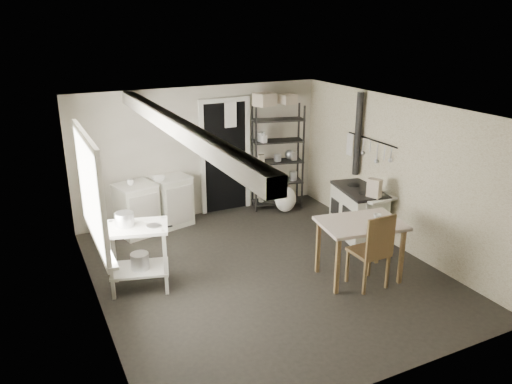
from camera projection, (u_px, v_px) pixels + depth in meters
name	position (u px, v px, depth m)	size (l,w,h in m)	color
floor	(265.00, 272.00, 7.05)	(5.00, 5.00, 0.00)	black
ceiling	(266.00, 109.00, 6.29)	(5.00, 5.00, 0.00)	silver
wall_back	(201.00, 152.00, 8.79)	(4.50, 0.02, 2.30)	#B6AE9B
wall_front	(391.00, 278.00, 4.55)	(4.50, 0.02, 2.30)	#B6AE9B
wall_left	(92.00, 224.00, 5.74)	(0.02, 5.00, 2.30)	#B6AE9B
wall_right	(397.00, 173.00, 7.61)	(0.02, 5.00, 2.30)	#B6AE9B
window	(89.00, 190.00, 5.80)	(0.12, 1.76, 1.28)	silver
doorway	(225.00, 158.00, 9.00)	(0.96, 0.10, 2.08)	silver
ceiling_beam	(175.00, 126.00, 5.82)	(0.18, 5.00, 0.18)	silver
wallpaper_panel	(396.00, 173.00, 7.60)	(0.01, 5.00, 2.30)	beige
utensil_rail	(371.00, 140.00, 7.96)	(0.06, 1.20, 0.44)	silver
prep_table	(139.00, 260.00, 6.51)	(0.78, 0.56, 0.89)	silver
stockpot	(125.00, 222.00, 6.34)	(0.24, 0.24, 0.25)	silver
saucepan	(154.00, 229.00, 6.35)	(0.19, 0.19, 0.11)	silver
bucket	(140.00, 263.00, 6.48)	(0.24, 0.24, 0.26)	silver
base_cabinets	(154.00, 203.00, 8.34)	(1.31, 0.56, 0.86)	beige
mixing_bowl	(158.00, 175.00, 8.17)	(0.31, 0.31, 0.08)	white
counter_cup	(130.00, 179.00, 7.95)	(0.12, 0.12, 0.09)	white
shelf_rack	(278.00, 159.00, 9.14)	(0.92, 0.36, 1.93)	black
shelf_jar	(264.00, 138.00, 8.83)	(0.09, 0.09, 0.20)	white
storage_box_a	(264.00, 101.00, 8.71)	(0.33, 0.28, 0.22)	beige
storage_box_b	(288.00, 101.00, 8.90)	(0.27, 0.25, 0.17)	beige
stove	(358.00, 210.00, 8.08)	(0.57, 1.03, 0.81)	beige
stovepipe	(358.00, 134.00, 8.16)	(0.12, 0.12, 1.53)	black
side_ledge	(377.00, 220.00, 7.72)	(0.52, 0.28, 0.80)	silver
oats_box	(375.00, 185.00, 7.53)	(0.12, 0.20, 0.30)	beige
work_table	(359.00, 252.00, 6.78)	(1.09, 0.76, 0.83)	beige
table_cup	(377.00, 222.00, 6.66)	(0.11, 0.11, 0.10)	white
chair	(369.00, 252.00, 6.55)	(0.44, 0.46, 1.06)	brown
flour_sack	(286.00, 199.00, 9.16)	(0.39, 0.34, 0.47)	white
floor_crock	(376.00, 251.00, 7.51)	(0.13, 0.13, 0.16)	white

